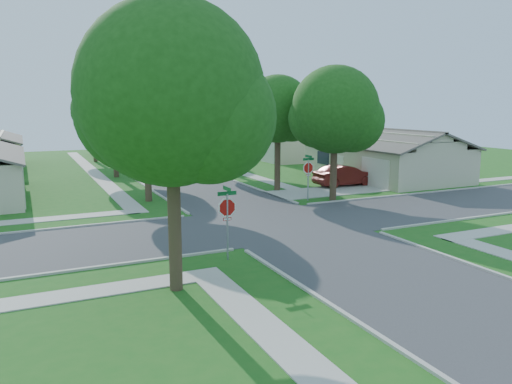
{
  "coord_description": "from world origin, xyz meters",
  "views": [
    {
      "loc": [
        -11.89,
        -22.71,
        6.17
      ],
      "look_at": [
        -0.82,
        0.87,
        1.6
      ],
      "focal_mm": 35.0,
      "sensor_mm": 36.0,
      "label": 1
    }
  ],
  "objects_px": {
    "tree_e_near": "(278,112)",
    "stop_sign_ne": "(308,170)",
    "tree_w_far": "(93,111)",
    "tree_sw_corner": "(173,102)",
    "tree_w_mid": "(113,101)",
    "stop_sign_sw": "(227,210)",
    "car_curb_east": "(201,168)",
    "car_curb_west": "(100,150)",
    "tree_w_near": "(146,106)",
    "tree_e_mid": "(218,104)",
    "tree_ne_corner": "(336,114)",
    "house_ne_near": "(384,160)",
    "tree_e_far": "(178,106)",
    "house_ne_far": "(284,145)",
    "car_driveway": "(345,175)"
  },
  "relations": [
    {
      "from": "tree_e_near",
      "to": "stop_sign_ne",
      "type": "bearing_deg",
      "value": -90.68
    },
    {
      "from": "tree_w_far",
      "to": "tree_sw_corner",
      "type": "height_order",
      "value": "tree_sw_corner"
    },
    {
      "from": "tree_w_mid",
      "to": "tree_sw_corner",
      "type": "height_order",
      "value": "tree_w_mid"
    },
    {
      "from": "stop_sign_sw",
      "to": "tree_e_near",
      "type": "bearing_deg",
      "value": 55.41
    },
    {
      "from": "car_curb_east",
      "to": "car_curb_west",
      "type": "xyz_separation_m",
      "value": [
        -5.33,
        23.15,
        -0.16
      ]
    },
    {
      "from": "tree_w_mid",
      "to": "car_curb_east",
      "type": "bearing_deg",
      "value": -21.03
    },
    {
      "from": "tree_w_near",
      "to": "car_curb_east",
      "type": "relative_size",
      "value": 2.01
    },
    {
      "from": "stop_sign_ne",
      "to": "tree_w_far",
      "type": "relative_size",
      "value": 0.37
    },
    {
      "from": "tree_e_mid",
      "to": "tree_sw_corner",
      "type": "distance_m",
      "value": 30.54
    },
    {
      "from": "tree_ne_corner",
      "to": "house_ne_near",
      "type": "xyz_separation_m",
      "value": [
        9.63,
        6.79,
        -4.08
      ]
    },
    {
      "from": "tree_e_mid",
      "to": "car_curb_east",
      "type": "bearing_deg",
      "value": -135.32
    },
    {
      "from": "tree_e_mid",
      "to": "house_ne_near",
      "type": "bearing_deg",
      "value": -41.7
    },
    {
      "from": "tree_e_mid",
      "to": "tree_sw_corner",
      "type": "xyz_separation_m",
      "value": [
        -12.19,
        -28.0,
        0.01
      ]
    },
    {
      "from": "tree_e_near",
      "to": "house_ne_near",
      "type": "height_order",
      "value": "tree_e_near"
    },
    {
      "from": "car_curb_east",
      "to": "car_curb_west",
      "type": "distance_m",
      "value": 23.75
    },
    {
      "from": "stop_sign_ne",
      "to": "house_ne_near",
      "type": "xyz_separation_m",
      "value": [
        11.29,
        6.3,
        -0.51
      ]
    },
    {
      "from": "house_ne_near",
      "to": "tree_e_far",
      "type": "bearing_deg",
      "value": 116.03
    },
    {
      "from": "stop_sign_ne",
      "to": "tree_w_near",
      "type": "xyz_separation_m",
      "value": [
        -9.34,
        4.31,
        4.08
      ]
    },
    {
      "from": "car_curb_east",
      "to": "house_ne_near",
      "type": "bearing_deg",
      "value": -35.34
    },
    {
      "from": "tree_w_mid",
      "to": "tree_ne_corner",
      "type": "distance_m",
      "value": 20.1
    },
    {
      "from": "tree_ne_corner",
      "to": "house_ne_far",
      "type": "distance_m",
      "value": 26.91
    },
    {
      "from": "car_curb_west",
      "to": "stop_sign_sw",
      "type": "bearing_deg",
      "value": 89.8
    },
    {
      "from": "tree_w_near",
      "to": "tree_ne_corner",
      "type": "xyz_separation_m",
      "value": [
        11.0,
        -4.8,
        -0.52
      ]
    },
    {
      "from": "stop_sign_sw",
      "to": "tree_e_mid",
      "type": "distance_m",
      "value": 27.71
    },
    {
      "from": "tree_w_near",
      "to": "car_curb_west",
      "type": "height_order",
      "value": "tree_w_near"
    },
    {
      "from": "tree_w_mid",
      "to": "house_ne_near",
      "type": "bearing_deg",
      "value": -25.88
    },
    {
      "from": "stop_sign_sw",
      "to": "tree_w_mid",
      "type": "xyz_separation_m",
      "value": [
        0.06,
        25.71,
        4.46
      ]
    },
    {
      "from": "tree_e_far",
      "to": "tree_w_mid",
      "type": "height_order",
      "value": "tree_w_mid"
    },
    {
      "from": "tree_w_near",
      "to": "house_ne_near",
      "type": "bearing_deg",
      "value": 5.51
    },
    {
      "from": "tree_w_mid",
      "to": "house_ne_far",
      "type": "distance_m",
      "value": 22.68
    },
    {
      "from": "car_curb_east",
      "to": "tree_w_near",
      "type": "bearing_deg",
      "value": -132.99
    },
    {
      "from": "house_ne_near",
      "to": "car_driveway",
      "type": "bearing_deg",
      "value": -157.74
    },
    {
      "from": "tree_e_mid",
      "to": "tree_ne_corner",
      "type": "xyz_separation_m",
      "value": [
        1.6,
        -16.8,
        -0.66
      ]
    },
    {
      "from": "stop_sign_sw",
      "to": "tree_ne_corner",
      "type": "relative_size",
      "value": 0.34
    },
    {
      "from": "stop_sign_ne",
      "to": "tree_w_near",
      "type": "relative_size",
      "value": 0.33
    },
    {
      "from": "car_driveway",
      "to": "tree_w_mid",
      "type": "bearing_deg",
      "value": 50.41
    },
    {
      "from": "stop_sign_sw",
      "to": "tree_sw_corner",
      "type": "xyz_separation_m",
      "value": [
        -2.74,
        -2.29,
        4.23
      ]
    },
    {
      "from": "tree_w_mid",
      "to": "car_driveway",
      "type": "distance_m",
      "value": 20.23
    },
    {
      "from": "stop_sign_sw",
      "to": "tree_e_mid",
      "type": "xyz_separation_m",
      "value": [
        9.46,
        25.71,
        4.22
      ]
    },
    {
      "from": "house_ne_near",
      "to": "stop_sign_ne",
      "type": "bearing_deg",
      "value": -150.86
    },
    {
      "from": "tree_e_far",
      "to": "car_curb_west",
      "type": "distance_m",
      "value": 12.21
    },
    {
      "from": "stop_sign_sw",
      "to": "tree_e_near",
      "type": "xyz_separation_m",
      "value": [
        9.45,
        13.71,
        3.61
      ]
    },
    {
      "from": "car_curb_east",
      "to": "tree_w_mid",
      "type": "bearing_deg",
      "value": 151.75
    },
    {
      "from": "car_curb_east",
      "to": "car_curb_west",
      "type": "relative_size",
      "value": 1.07
    },
    {
      "from": "tree_w_near",
      "to": "tree_w_mid",
      "type": "relative_size",
      "value": 0.94
    },
    {
      "from": "car_driveway",
      "to": "house_ne_near",
      "type": "bearing_deg",
      "value": -68.01
    },
    {
      "from": "tree_e_far",
      "to": "car_driveway",
      "type": "height_order",
      "value": "tree_e_far"
    },
    {
      "from": "tree_e_near",
      "to": "tree_e_far",
      "type": "distance_m",
      "value": 25.0
    },
    {
      "from": "tree_sw_corner",
      "to": "car_driveway",
      "type": "xyz_separation_m",
      "value": [
        17.82,
        15.69,
        -5.46
      ]
    },
    {
      "from": "tree_w_far",
      "to": "car_curb_east",
      "type": "height_order",
      "value": "tree_w_far"
    }
  ]
}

